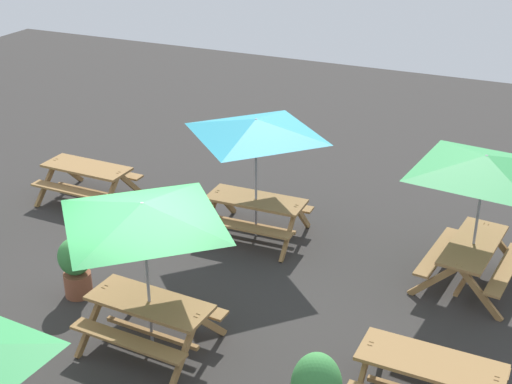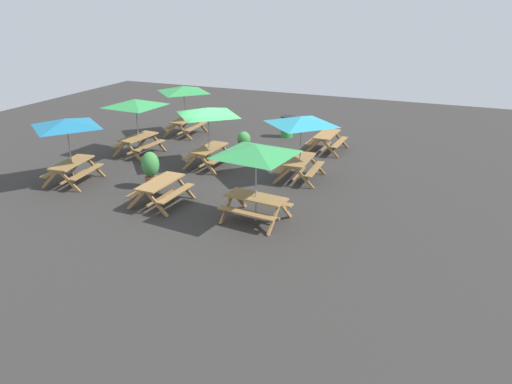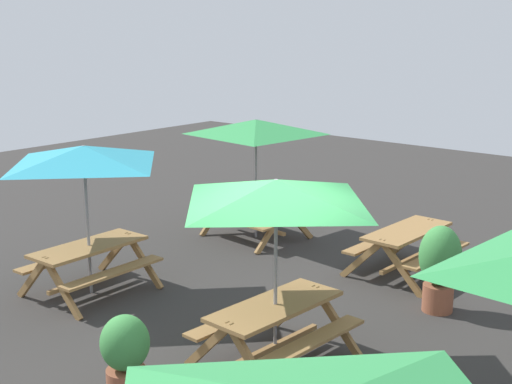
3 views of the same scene
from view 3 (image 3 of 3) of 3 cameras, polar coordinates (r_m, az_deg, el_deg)
The scene contains 7 objects.
ground_plane at distance 8.97m, azimuth -0.04°, elevation -13.51°, with size 31.50×31.50×0.00m, color #33302D.
picnic_table_0 at distance 10.86m, azimuth -13.57°, elevation 2.02°, with size 2.04×2.04×2.34m.
picnic_table_1 at distance 13.44m, azimuth 0.00°, elevation 4.52°, with size 2.81×2.81×2.34m.
picnic_table_3 at distance 8.28m, azimuth 1.61°, elevation -1.09°, with size 2.10×2.10×2.34m.
picnic_table_5 at distance 11.99m, azimuth 11.99°, elevation -3.88°, with size 1.83×1.57×0.81m.
potted_plant_0 at distance 8.01m, azimuth -10.40°, elevation -12.77°, with size 0.54×0.54×1.02m.
potted_plant_1 at distance 10.53m, azimuth 14.49°, elevation -5.59°, with size 0.60×0.60×1.27m.
Camera 3 is at (6.12, 5.15, 4.05)m, focal length 50.00 mm.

